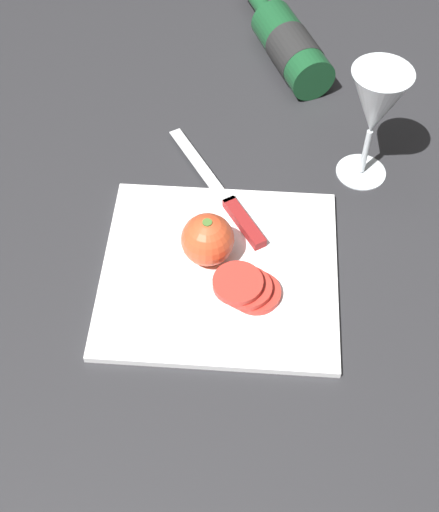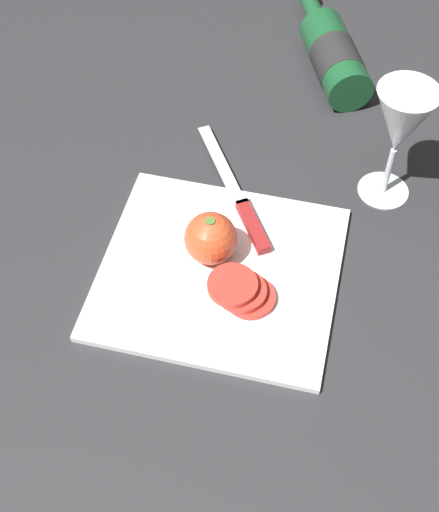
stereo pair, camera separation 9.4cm
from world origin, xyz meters
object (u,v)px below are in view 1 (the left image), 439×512
Objects in this scene: wine_glass at (376,107)px; tomato_slice_stack_near at (247,286)px; wine_bottle at (289,45)px; knife at (234,209)px; whole_tomato at (208,240)px.

tomato_slice_stack_near is at bearing 55.73° from wine_glass.
wine_bottle reaches higher than knife.
whole_tomato is 0.31× the size of knife.
whole_tomato is 0.08m from tomato_slice_stack_near.
wine_bottle is at bearing -95.56° from tomato_slice_stack_near.
tomato_slice_stack_near is at bearing 84.44° from wine_bottle.
tomato_slice_stack_near reaches higher than knife.
whole_tomato is at bearing 127.03° from knife.
knife is at bearing 28.23° from wine_glass.
wine_bottle is 3.35× the size of tomato_slice_stack_near.
wine_bottle is 0.45m from whole_tomato.
wine_glass reaches higher than tomato_slice_stack_near.
wine_bottle is 0.50m from tomato_slice_stack_near.
knife is at bearing -79.71° from tomato_slice_stack_near.
whole_tomato is (0.22, 0.18, -0.08)m from wine_glass.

